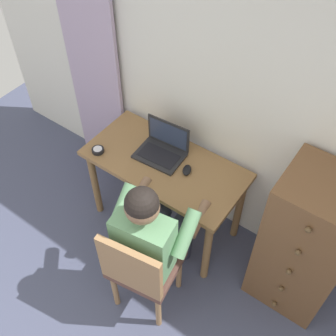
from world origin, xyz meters
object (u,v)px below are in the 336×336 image
laptop (163,148)px  computer_mouse (187,170)px  desk_clock (98,150)px  person_seated (154,231)px  desk (165,173)px  chair (141,268)px  dresser (305,244)px

laptop → computer_mouse: 0.25m
computer_mouse → desk_clock: 0.67m
person_seated → laptop: size_ratio=3.40×
desk → laptop: size_ratio=3.30×
chair → laptop: bearing=116.1°
desk → chair: bearing=-66.5°
desk → laptop: laptop is taller
person_seated → laptop: person_seated is taller
chair → desk_clock: chair is taller
desk → chair: (0.29, -0.67, -0.11)m
desk → desk_clock: (-0.46, -0.20, 0.13)m
dresser → person_seated: (-0.81, -0.55, 0.10)m
laptop → person_seated: bearing=-58.9°
desk → laptop: 0.19m
laptop → computer_mouse: (0.24, -0.05, -0.04)m
desk_clock → dresser: bearing=9.6°
desk → dresser: 1.08m
chair → computer_mouse: bearing=99.5°
dresser → computer_mouse: 0.92m
chair → computer_mouse: 0.74m
chair → desk: bearing=113.5°
dresser → laptop: (-1.15, 0.00, 0.20)m
desk → dresser: dresser is taller
dresser → desk_clock: 1.57m
dresser → person_seated: size_ratio=0.97×
chair → laptop: (-0.36, 0.74, 0.28)m
chair → person_seated: (-0.03, 0.18, 0.18)m
laptop → desk_clock: laptop is taller
desk → chair: 0.73m
dresser → computer_mouse: dresser is taller
chair → person_seated: bearing=98.1°
desk → computer_mouse: 0.22m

